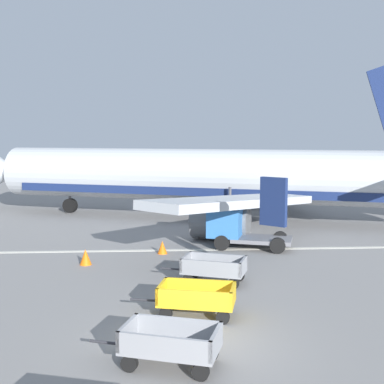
% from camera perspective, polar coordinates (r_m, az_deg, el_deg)
% --- Properties ---
extents(ground_plane, '(220.00, 220.00, 0.00)m').
position_cam_1_polar(ground_plane, '(15.25, 0.29, -16.68)').
color(ground_plane, gray).
extents(apron_stripe, '(120.00, 0.36, 0.01)m').
position_cam_1_polar(apron_stripe, '(26.28, -1.34, -6.64)').
color(apron_stripe, silver).
rests_on(apron_stripe, ground).
extents(airplane, '(36.61, 29.78, 11.34)m').
position_cam_1_polar(airplane, '(35.17, 2.73, 1.75)').
color(airplane, '#B2B7BC').
rests_on(airplane, ground).
extents(baggage_cart_second_in_row, '(3.61, 2.10, 1.07)m').
position_cam_1_polar(baggage_cart_second_in_row, '(13.60, -2.49, -16.94)').
color(baggage_cart_second_in_row, gray).
rests_on(baggage_cart_second_in_row, ground).
extents(baggage_cart_third_in_row, '(3.62, 1.94, 1.07)m').
position_cam_1_polar(baggage_cart_third_in_row, '(16.96, 0.51, -12.06)').
color(baggage_cart_third_in_row, gold).
rests_on(baggage_cart_third_in_row, ground).
extents(baggage_cart_fourth_in_row, '(3.59, 2.17, 1.07)m').
position_cam_1_polar(baggage_cart_fourth_in_row, '(20.54, 2.48, -8.72)').
color(baggage_cart_fourth_in_row, gray).
rests_on(baggage_cart_fourth_in_row, ground).
extents(service_truck_beside_carts, '(4.74, 3.13, 2.10)m').
position_cam_1_polar(service_truck_beside_carts, '(26.82, 4.84, -4.00)').
color(service_truck_beside_carts, slate).
rests_on(service_truck_beside_carts, ground).
extents(traffic_cone_near_plane, '(0.50, 0.50, 0.65)m').
position_cam_1_polar(traffic_cone_near_plane, '(25.50, -3.41, -6.32)').
color(traffic_cone_near_plane, orange).
rests_on(traffic_cone_near_plane, ground).
extents(traffic_cone_mid_apron, '(0.55, 0.55, 0.73)m').
position_cam_1_polar(traffic_cone_mid_apron, '(23.86, -12.07, -7.27)').
color(traffic_cone_mid_apron, orange).
rests_on(traffic_cone_mid_apron, ground).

